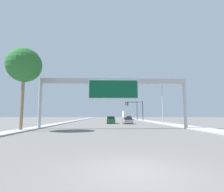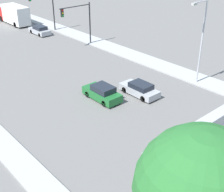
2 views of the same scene
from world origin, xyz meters
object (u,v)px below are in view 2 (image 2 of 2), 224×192
truck_box_primary (14,14)px  palm_tree_foreground (200,192)px  street_lamp_right (201,37)px  car_far_center (40,30)px  car_mid_center (140,89)px  traffic_light_near_intersection (80,17)px  car_mid_right (102,93)px  traffic_light_mid_block (46,4)px

truck_box_primary → palm_tree_foreground: bearing=-109.1°
street_lamp_right → car_far_center: bearing=96.1°
car_mid_center → traffic_light_near_intersection: size_ratio=0.70×
traffic_light_near_intersection → street_lamp_right: street_lamp_right is taller
car_mid_right → traffic_light_near_intersection: 17.72m
car_mid_center → traffic_light_mid_block: (5.37, 26.88, 3.92)m
traffic_light_near_intersection → palm_tree_foreground: size_ratio=0.62×
palm_tree_foreground → truck_box_primary: bearing=70.9°
car_mid_right → truck_box_primary: (7.00, 33.72, 1.01)m
truck_box_primary → traffic_light_near_intersection: size_ratio=1.46×
car_far_center → truck_box_primary: (0.00, 9.15, 1.06)m
palm_tree_foreground → traffic_light_near_intersection: bearing=59.4°
street_lamp_right → truck_box_primary: bearing=94.6°
car_far_center → traffic_light_mid_block: (1.87, 0.55, 3.89)m
truck_box_primary → traffic_light_mid_block: 9.25m
car_far_center → street_lamp_right: 29.03m
car_far_center → car_mid_right: (-7.00, -24.57, 0.05)m
car_mid_right → car_far_center: bearing=74.1°
traffic_light_near_intersection → palm_tree_foreground: bearing=-120.6°
street_lamp_right → traffic_light_mid_block: bearing=92.3°
palm_tree_foreground → street_lamp_right: palm_tree_foreground is taller
traffic_light_near_intersection → street_lamp_right: size_ratio=0.67×
car_far_center → traffic_light_mid_block: size_ratio=0.65×
car_mid_right → street_lamp_right: (10.06, -3.91, 4.62)m
car_mid_center → truck_box_primary: bearing=84.4°
car_mid_center → palm_tree_foreground: (-14.41, -16.10, 7.15)m
truck_box_primary → traffic_light_mid_block: size_ratio=1.32×
car_far_center → truck_box_primary: bearing=90.0°
car_far_center → truck_box_primary: size_ratio=0.49×
car_far_center → traffic_light_mid_block: traffic_light_mid_block is taller
car_far_center → palm_tree_foreground: size_ratio=0.44×
car_far_center → traffic_light_mid_block: bearing=16.2°
car_mid_center → palm_tree_foreground: size_ratio=0.43×
car_mid_right → street_lamp_right: 11.74m
traffic_light_near_intersection → palm_tree_foreground: 38.48m
traffic_light_near_intersection → traffic_light_mid_block: (0.30, 10.00, 0.36)m
car_far_center → street_lamp_right: size_ratio=0.48×
car_far_center → street_lamp_right: street_lamp_right is taller
car_far_center → traffic_light_near_intersection: 10.21m
car_mid_right → traffic_light_mid_block: 26.91m
car_mid_right → car_mid_center: 3.92m
car_mid_right → traffic_light_mid_block: bearing=70.5°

